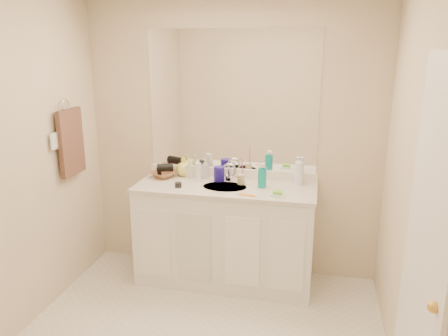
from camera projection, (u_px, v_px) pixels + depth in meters
name	position (u px, v px, depth m)	size (l,w,h in m)	color
wall_back	(232.00, 142.00, 3.85)	(2.60, 0.02, 2.40)	beige
wall_front	(72.00, 309.00, 1.40)	(2.60, 0.02, 2.40)	beige
wall_left	(2.00, 174.00, 2.90)	(0.02, 2.60, 2.40)	beige
wall_right	(420.00, 203.00, 2.36)	(0.02, 2.60, 2.40)	beige
vanity_cabinet	(225.00, 235.00, 3.80)	(1.50, 0.55, 0.85)	white
countertop	(225.00, 188.00, 3.68)	(1.52, 0.57, 0.03)	beige
backsplash	(231.00, 173.00, 3.91)	(1.52, 0.03, 0.08)	white
sink_basin	(225.00, 188.00, 3.66)	(0.37, 0.37, 0.02)	beige
faucet	(229.00, 174.00, 3.81)	(0.02, 0.02, 0.11)	silver
mirror	(232.00, 101.00, 3.75)	(1.48, 0.01, 1.20)	white
blue_mug	(219.00, 174.00, 3.80)	(0.09, 0.09, 0.13)	navy
tan_cup	(241.00, 179.00, 3.71)	(0.06, 0.06, 0.09)	beige
toothbrush	(242.00, 167.00, 3.68)	(0.01, 0.01, 0.18)	#E13B96
mouthwash_bottle	(262.00, 178.00, 3.62)	(0.07, 0.07, 0.17)	#0DA09C
clear_pump_bottle	(299.00, 173.00, 3.69)	(0.07, 0.07, 0.19)	white
soap_dish	(278.00, 195.00, 3.44)	(0.11, 0.09, 0.01)	white
green_soap	(278.00, 193.00, 3.43)	(0.07, 0.05, 0.03)	#70D032
orange_comb	(247.00, 195.00, 3.44)	(0.14, 0.03, 0.01)	orange
dark_jar	(178.00, 185.00, 3.64)	(0.06, 0.06, 0.04)	black
extra_white_bottle	(198.00, 172.00, 3.79)	(0.05, 0.05, 0.16)	white
soap_bottle_white	(205.00, 168.00, 3.87)	(0.07, 0.07, 0.18)	silver
soap_bottle_cream	(190.00, 169.00, 3.90)	(0.07, 0.07, 0.16)	beige
soap_bottle_yellow	(183.00, 166.00, 3.94)	(0.14, 0.14, 0.17)	#E0E75A
wicker_basket	(163.00, 174.00, 3.91)	(0.21, 0.21, 0.05)	brown
hair_dryer	(165.00, 168.00, 3.89)	(0.07, 0.07, 0.14)	black
towel_ring	(65.00, 106.00, 3.52)	(0.11, 0.11, 0.01)	silver
hand_towel	(71.00, 142.00, 3.60)	(0.04, 0.32, 0.55)	#3A261F
switch_plate	(54.00, 141.00, 3.40)	(0.01, 0.09, 0.13)	white
door	(425.00, 262.00, 2.13)	(0.02, 0.82, 2.00)	white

